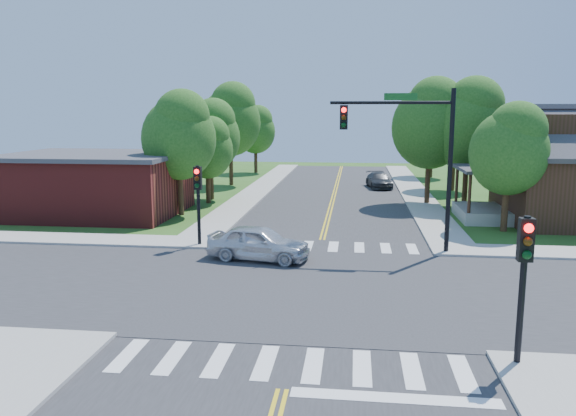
# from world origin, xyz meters

# --- Properties ---
(ground) EXTENTS (100.00, 100.00, 0.00)m
(ground) POSITION_xyz_m (0.00, 0.00, 0.00)
(ground) COLOR #2E571B
(ground) RESTS_ON ground
(road_ns) EXTENTS (10.00, 90.00, 0.04)m
(road_ns) POSITION_xyz_m (0.00, 0.00, 0.02)
(road_ns) COLOR #2D2D30
(road_ns) RESTS_ON ground
(road_ew) EXTENTS (90.00, 10.00, 0.04)m
(road_ew) POSITION_xyz_m (0.00, 0.00, 0.03)
(road_ew) COLOR #2D2D30
(road_ew) RESTS_ON ground
(intersection_patch) EXTENTS (10.20, 10.20, 0.06)m
(intersection_patch) POSITION_xyz_m (0.00, 0.00, 0.00)
(intersection_patch) COLOR #2D2D30
(intersection_patch) RESTS_ON ground
(sidewalk_nw) EXTENTS (40.00, 40.00, 0.14)m
(sidewalk_nw) POSITION_xyz_m (-15.82, 15.82, 0.07)
(sidewalk_nw) COLOR #9E9B93
(sidewalk_nw) RESTS_ON ground
(crosswalk_north) EXTENTS (8.85, 2.00, 0.01)m
(crosswalk_north) POSITION_xyz_m (0.00, 6.20, 0.05)
(crosswalk_north) COLOR white
(crosswalk_north) RESTS_ON ground
(crosswalk_south) EXTENTS (8.85, 2.00, 0.01)m
(crosswalk_south) POSITION_xyz_m (0.00, -6.20, 0.05)
(crosswalk_south) COLOR white
(crosswalk_south) RESTS_ON ground
(centerline) EXTENTS (0.30, 90.00, 0.01)m
(centerline) POSITION_xyz_m (0.00, 0.00, 0.05)
(centerline) COLOR yellow
(centerline) RESTS_ON ground
(stop_bar) EXTENTS (4.60, 0.45, 0.09)m
(stop_bar) POSITION_xyz_m (2.50, -7.60, 0.00)
(stop_bar) COLOR white
(stop_bar) RESTS_ON ground
(signal_mast_ne) EXTENTS (5.30, 0.42, 7.20)m
(signal_mast_ne) POSITION_xyz_m (3.91, 5.59, 4.85)
(signal_mast_ne) COLOR black
(signal_mast_ne) RESTS_ON ground
(signal_pole_se) EXTENTS (0.34, 0.42, 3.80)m
(signal_pole_se) POSITION_xyz_m (5.60, -5.62, 2.66)
(signal_pole_se) COLOR black
(signal_pole_se) RESTS_ON ground
(signal_pole_nw) EXTENTS (0.34, 0.42, 3.80)m
(signal_pole_nw) POSITION_xyz_m (-5.60, 5.58, 2.66)
(signal_pole_nw) COLOR black
(signal_pole_nw) RESTS_ON ground
(building_nw) EXTENTS (10.40, 8.40, 3.73)m
(building_nw) POSITION_xyz_m (-14.20, 13.20, 1.88)
(building_nw) COLOR maroon
(building_nw) RESTS_ON ground
(tree_e_a) EXTENTS (3.98, 3.78, 6.77)m
(tree_e_a) POSITION_xyz_m (9.45, 10.83, 4.43)
(tree_e_a) COLOR #382314
(tree_e_a) RESTS_ON ground
(tree_e_b) EXTENTS (4.99, 4.74, 8.49)m
(tree_e_b) POSITION_xyz_m (8.81, 18.44, 5.56)
(tree_e_b) COLOR #382314
(tree_e_b) RESTS_ON ground
(tree_e_c) EXTENTS (4.61, 4.38, 7.84)m
(tree_e_c) POSITION_xyz_m (9.33, 26.30, 5.13)
(tree_e_c) COLOR #382314
(tree_e_c) RESTS_ON ground
(tree_e_d) EXTENTS (4.31, 4.10, 7.33)m
(tree_e_d) POSITION_xyz_m (8.78, 35.34, 4.80)
(tree_e_d) COLOR #382314
(tree_e_d) RESTS_ON ground
(tree_w_a) EXTENTS (4.45, 4.22, 7.56)m
(tree_w_a) POSITION_xyz_m (-8.86, 13.37, 4.95)
(tree_w_a) COLOR #382314
(tree_w_a) RESTS_ON ground
(tree_w_b) EXTENTS (4.22, 4.01, 7.17)m
(tree_w_b) POSITION_xyz_m (-8.57, 19.58, 4.69)
(tree_w_b) COLOR #382314
(tree_w_b) RESTS_ON ground
(tree_w_c) EXTENTS (5.12, 4.86, 8.70)m
(tree_w_c) POSITION_xyz_m (-8.89, 27.50, 5.70)
(tree_w_c) COLOR #382314
(tree_w_c) RESTS_ON ground
(tree_w_d) EXTENTS (4.04, 3.84, 6.87)m
(tree_w_d) POSITION_xyz_m (-8.53, 37.44, 4.50)
(tree_w_d) COLOR #382314
(tree_w_d) RESTS_ON ground
(tree_house) EXTENTS (5.01, 4.76, 8.52)m
(tree_house) POSITION_xyz_m (6.47, 19.07, 5.58)
(tree_house) COLOR #382314
(tree_house) RESTS_ON ground
(tree_bldg) EXTENTS (3.49, 3.32, 5.94)m
(tree_bldg) POSITION_xyz_m (-8.38, 18.02, 3.89)
(tree_bldg) COLOR #382314
(tree_bldg) RESTS_ON ground
(car_silver) EXTENTS (3.28, 4.95, 1.48)m
(car_silver) POSITION_xyz_m (-2.44, 3.50, 0.74)
(car_silver) COLOR silver
(car_silver) RESTS_ON ground
(car_dgrey) EXTENTS (2.91, 4.70, 1.22)m
(car_dgrey) POSITION_xyz_m (3.50, 26.99, 0.61)
(car_dgrey) COLOR #2E3134
(car_dgrey) RESTS_ON ground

